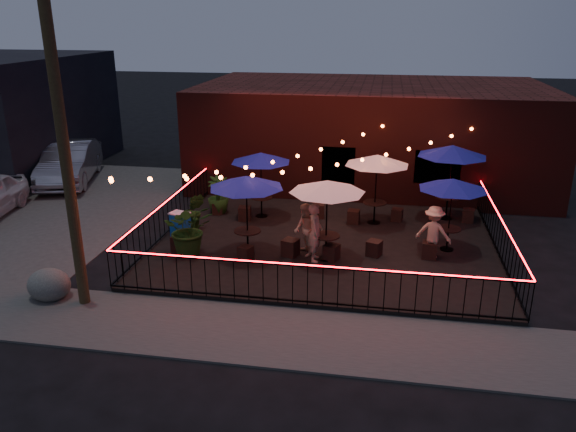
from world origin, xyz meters
name	(u,v)px	position (x,y,z in m)	size (l,w,h in m)	color
ground	(317,274)	(0.00, 0.00, 0.00)	(110.00, 110.00, 0.00)	black
patio	(325,244)	(0.00, 2.00, 0.07)	(10.00, 8.00, 0.15)	black
sidewalk	(299,337)	(0.00, -3.25, 0.03)	(18.00, 2.50, 0.05)	#403E3B
parking_lot	(11,204)	(-12.00, 4.00, 0.01)	(11.00, 12.00, 0.02)	#403E3B
brick_building	(370,132)	(1.00, 9.99, 2.00)	(14.00, 8.00, 4.00)	#37140F
utility_pole	(63,142)	(-5.40, -2.60, 4.00)	(0.26, 0.26, 8.00)	#352815
fence_front	(308,285)	(0.00, -2.00, 0.66)	(10.00, 0.04, 1.04)	black
fence_left	(168,216)	(-5.00, 2.00, 0.66)	(0.04, 8.00, 1.04)	black
fence_right	(499,236)	(5.00, 2.00, 0.66)	(0.04, 8.00, 1.04)	black
festoon_lights	(291,167)	(-1.01, 1.70, 2.52)	(10.02, 8.72, 1.32)	#E05A23
cafe_table_0	(246,183)	(-2.11, 0.71, 2.28)	(2.31, 2.31, 2.33)	black
cafe_table_1	(261,158)	(-2.41, 3.94, 2.19)	(2.48, 2.48, 2.23)	black
cafe_table_2	(327,187)	(0.14, 0.73, 2.26)	(2.49, 2.49, 2.31)	black
cafe_table_3	(377,161)	(1.40, 3.93, 2.26)	(2.63, 2.63, 2.31)	black
cafe_table_4	(453,185)	(3.57, 2.01, 2.13)	(2.58, 2.58, 2.16)	black
cafe_table_5	(452,152)	(3.80, 4.80, 2.46)	(2.77, 2.77, 2.52)	black
bistro_chair_0	(179,243)	(-4.13, 0.58, 0.39)	(0.40, 0.40, 0.47)	black
bistro_chair_1	(246,253)	(-2.07, 0.28, 0.35)	(0.34, 0.34, 0.41)	black
bistro_chair_2	(217,208)	(-4.00, 3.94, 0.36)	(0.35, 0.35, 0.41)	black
bistro_chair_3	(245,213)	(-2.88, 3.47, 0.38)	(0.39, 0.39, 0.47)	black
bistro_chair_4	(290,248)	(-0.88, 0.80, 0.40)	(0.41, 0.41, 0.49)	black
bistro_chair_5	(332,252)	(0.31, 0.71, 0.38)	(0.38, 0.38, 0.45)	black
bistro_chair_6	(318,211)	(-0.48, 4.15, 0.39)	(0.40, 0.40, 0.47)	black
bistro_chair_7	(353,217)	(0.73, 3.78, 0.38)	(0.38, 0.38, 0.45)	black
bistro_chair_8	(374,248)	(1.48, 1.21, 0.38)	(0.38, 0.38, 0.45)	black
bistro_chair_9	(429,250)	(3.02, 1.32, 0.39)	(0.40, 0.40, 0.48)	black
bistro_chair_10	(397,215)	(2.15, 4.27, 0.36)	(0.35, 0.35, 0.42)	black
bistro_chair_11	(468,215)	(4.49, 4.58, 0.37)	(0.37, 0.37, 0.44)	black
patron_a	(315,232)	(-0.15, 0.61, 0.98)	(0.61, 0.40, 1.66)	tan
patron_b	(305,230)	(-0.48, 0.95, 0.91)	(0.74, 0.57, 1.52)	tan
patron_c	(434,232)	(3.10, 1.33, 0.92)	(0.99, 0.57, 1.54)	tan
potted_shrub_a	(189,229)	(-3.76, 0.46, 0.91)	(1.37, 1.19, 1.52)	#1B400F
potted_shrub_b	(194,211)	(-4.27, 2.41, 0.75)	(0.66, 0.53, 1.19)	#0C380E
potted_shrub_c	(218,195)	(-3.97, 4.06, 0.80)	(0.73, 0.73, 1.30)	#163C0F
cooler	(180,224)	(-4.50, 1.71, 0.54)	(0.68, 0.58, 0.77)	#0E4DB9
boulder	(49,285)	(-6.36, -2.52, 0.38)	(0.98, 0.83, 0.76)	#4C4D47
car_silver	(70,163)	(-11.35, 7.19, 0.83)	(1.77, 5.06, 1.67)	#A8A8B1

